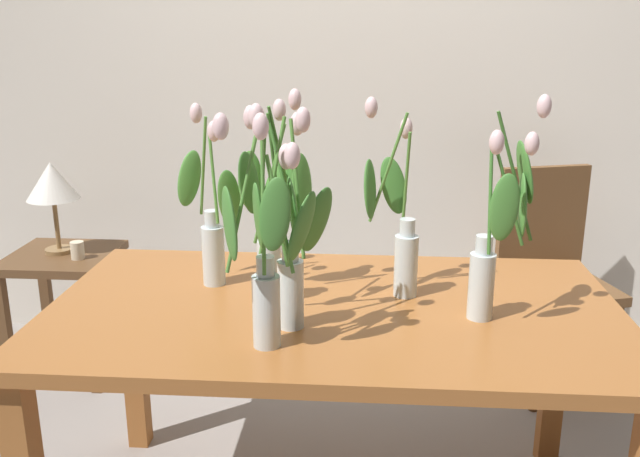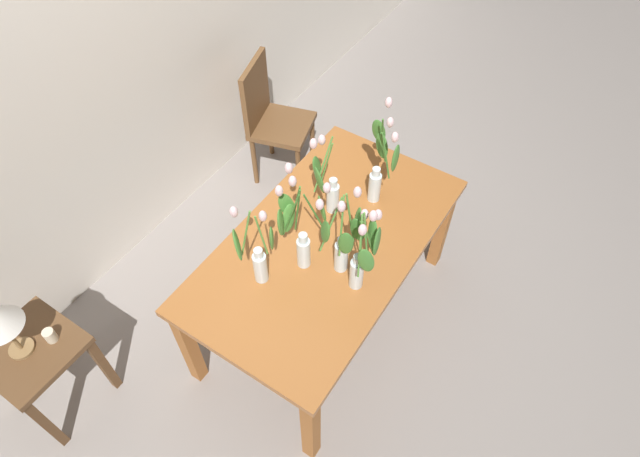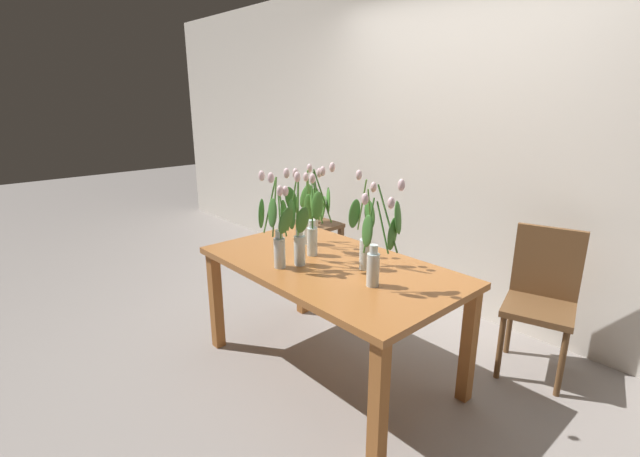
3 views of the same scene
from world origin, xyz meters
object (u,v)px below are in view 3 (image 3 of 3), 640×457
object	(u,v)px
side_table	(313,235)
tulip_vase_1	(278,231)
tulip_vase_0	(316,219)
pillar_candle	(315,223)
dining_table	(330,277)
tulip_vase_4	(297,230)
tulip_vase_3	(308,219)
table_lamp	(313,191)
tulip_vase_2	(378,249)
dining_chair	(542,293)
tulip_vase_5	(364,238)

from	to	relation	value
side_table	tulip_vase_1	bearing A→B (deg)	-47.94
tulip_vase_0	pillar_candle	size ratio (longest dim) A/B	7.83
dining_table	tulip_vase_0	distance (m)	0.37
tulip_vase_4	pillar_candle	bearing A→B (deg)	134.41
tulip_vase_3	table_lamp	world-z (taller)	tulip_vase_3
tulip_vase_3	tulip_vase_1	bearing A→B (deg)	-60.76
tulip_vase_2	tulip_vase_3	xyz separation A→B (m)	(-0.80, 0.20, -0.04)
tulip_vase_1	tulip_vase_3	world-z (taller)	tulip_vase_1
tulip_vase_3	tulip_vase_4	world-z (taller)	tulip_vase_4
dining_table	side_table	world-z (taller)	dining_table
tulip_vase_4	tulip_vase_0	bearing A→B (deg)	104.65
dining_chair	side_table	bearing A→B (deg)	-177.85
dining_table	tulip_vase_4	world-z (taller)	tulip_vase_4
tulip_vase_3	pillar_candle	size ratio (longest dim) A/B	7.18
table_lamp	tulip_vase_3	bearing A→B (deg)	-42.85
dining_table	tulip_vase_2	xyz separation A→B (m)	(0.42, -0.06, 0.31)
dining_table	tulip_vase_3	distance (m)	0.48
tulip_vase_1	side_table	size ratio (longest dim) A/B	1.04
tulip_vase_0	tulip_vase_3	bearing A→B (deg)	153.73
tulip_vase_0	tulip_vase_2	size ratio (longest dim) A/B	1.00
dining_chair	side_table	distance (m)	2.10
tulip_vase_0	table_lamp	world-z (taller)	tulip_vase_0
pillar_candle	tulip_vase_4	bearing A→B (deg)	-45.59
tulip_vase_1	tulip_vase_2	bearing A→B (deg)	21.45
dining_chair	table_lamp	xyz separation A→B (m)	(-2.12, -0.06, 0.33)
dining_chair	table_lamp	size ratio (longest dim) A/B	2.34
dining_chair	pillar_candle	distance (m)	2.01
tulip_vase_0	dining_chair	bearing A→B (deg)	43.16
tulip_vase_5	pillar_candle	world-z (taller)	tulip_vase_5
tulip_vase_0	tulip_vase_3	world-z (taller)	tulip_vase_0
dining_table	tulip_vase_1	distance (m)	0.45
tulip_vase_3	dining_chair	bearing A→B (deg)	35.17
tulip_vase_2	table_lamp	bearing A→B (deg)	148.77
pillar_candle	tulip_vase_0	bearing A→B (deg)	-40.92
tulip_vase_2	pillar_candle	size ratio (longest dim) A/B	7.86
tulip_vase_4	pillar_candle	size ratio (longest dim) A/B	7.71
tulip_vase_1	tulip_vase_3	distance (m)	0.49
tulip_vase_3	tulip_vase_4	xyz separation A→B (m)	(0.25, -0.30, 0.04)
tulip_vase_2	tulip_vase_4	distance (m)	0.55
tulip_vase_5	side_table	xyz separation A→B (m)	(-1.41, 0.83, -0.49)
tulip_vase_4	dining_table	bearing A→B (deg)	53.12
dining_chair	dining_table	bearing A→B (deg)	-130.42
side_table	pillar_candle	distance (m)	0.20
tulip_vase_5	table_lamp	world-z (taller)	tulip_vase_5
tulip_vase_2	tulip_vase_5	xyz separation A→B (m)	(-0.25, 0.17, -0.03)
tulip_vase_3	table_lamp	distance (m)	1.20
tulip_vase_4	tulip_vase_5	xyz separation A→B (m)	(0.30, 0.26, -0.04)
dining_table	table_lamp	world-z (taller)	table_lamp
dining_table	tulip_vase_4	distance (m)	0.37
tulip_vase_2	dining_chair	xyz separation A→B (m)	(0.44, 1.08, -0.43)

